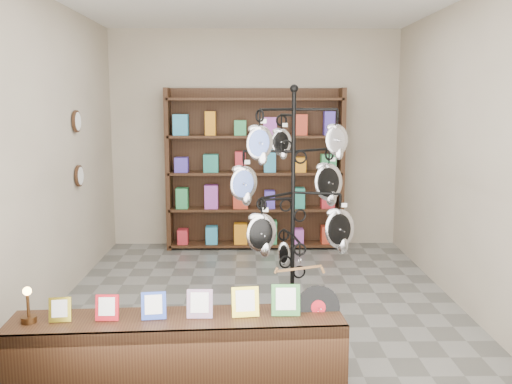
# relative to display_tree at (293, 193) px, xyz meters

# --- Properties ---
(ground) EXTENTS (5.00, 5.00, 0.00)m
(ground) POSITION_rel_display_tree_xyz_m (-0.28, 0.72, -1.24)
(ground) COLOR slate
(ground) RESTS_ON ground
(room_envelope) EXTENTS (5.00, 5.00, 5.00)m
(room_envelope) POSITION_rel_display_tree_xyz_m (-0.28, 0.72, 0.61)
(room_envelope) COLOR #B8AB94
(room_envelope) RESTS_ON ground
(display_tree) EXTENTS (1.13, 1.12, 2.15)m
(display_tree) POSITION_rel_display_tree_xyz_m (0.00, 0.00, 0.00)
(display_tree) COLOR black
(display_tree) RESTS_ON ground
(front_shelf) EXTENTS (2.29, 0.60, 0.80)m
(front_shelf) POSITION_rel_display_tree_xyz_m (-0.87, -1.07, -0.96)
(front_shelf) COLOR black
(front_shelf) RESTS_ON ground
(back_shelving) EXTENTS (2.42, 0.36, 2.20)m
(back_shelving) POSITION_rel_display_tree_xyz_m (-0.28, 3.02, -0.21)
(back_shelving) COLOR black
(back_shelving) RESTS_ON ground
(wall_clocks) EXTENTS (0.03, 0.24, 0.84)m
(wall_clocks) POSITION_rel_display_tree_xyz_m (-2.25, 1.52, 0.26)
(wall_clocks) COLOR black
(wall_clocks) RESTS_ON ground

